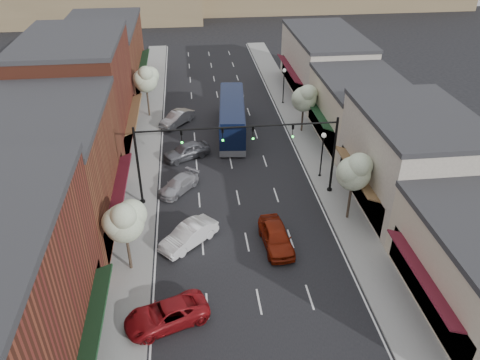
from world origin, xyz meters
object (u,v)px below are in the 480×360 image
object	(u,v)px
lamp_post_far	(284,80)
red_hatchback	(276,237)
tree_right_far	(305,97)
tree_left_near	(124,220)
parked_car_b	(189,235)
signal_mast_right	(306,146)
parked_car_d	(186,151)
coach_bus	(232,116)
tree_right_near	(355,171)
lamp_post_near	(323,148)
parked_car_e	(177,118)
tree_left_far	(146,78)
signal_mast_left	(167,153)
parked_car_a	(166,315)
parked_car_c	(179,185)

from	to	relation	value
lamp_post_far	red_hatchback	size ratio (longest dim) A/B	0.91
tree_right_far	red_hatchback	world-z (taller)	tree_right_far
tree_left_near	parked_car_b	distance (m)	5.78
signal_mast_right	parked_car_d	xyz separation A→B (m)	(-9.82, 7.51, -3.84)
coach_bus	parked_car_b	world-z (taller)	coach_bus
tree_right_near	tree_left_near	distance (m)	17.08
lamp_post_near	parked_car_d	size ratio (longest dim) A/B	0.97
signal_mast_right	tree_right_far	world-z (taller)	signal_mast_right
signal_mast_right	tree_left_near	size ratio (longest dim) A/B	1.44
lamp_post_far	parked_car_e	size ratio (longest dim) A/B	0.98
tree_right_far	tree_left_near	xyz separation A→B (m)	(-16.60, -20.00, 0.23)
tree_left_far	parked_car_d	bearing A→B (deg)	-68.76
lamp_post_near	parked_car_b	distance (m)	14.74
signal_mast_right	parked_car_b	bearing A→B (deg)	-150.13
signal_mast_right	parked_car_b	xyz separation A→B (m)	(-9.88, -5.68, -3.84)
coach_bus	parked_car_d	distance (m)	7.25
signal_mast_left	parked_car_a	size ratio (longest dim) A/B	1.63
signal_mast_left	parked_car_a	bearing A→B (deg)	-90.65
signal_mast_right	tree_right_near	xyz separation A→B (m)	(2.73, -4.05, -0.17)
lamp_post_far	coach_bus	distance (m)	10.21
coach_bus	parked_car_c	xyz separation A→B (m)	(-5.80, -11.00, -1.26)
signal_mast_left	tree_right_far	xyz separation A→B (m)	(13.97, 11.95, -0.63)
parked_car_a	lamp_post_far	bearing A→B (deg)	138.61
tree_right_near	parked_car_d	xyz separation A→B (m)	(-12.55, 11.57, -3.67)
tree_right_far	coach_bus	distance (m)	7.87
parked_car_e	tree_right_near	bearing A→B (deg)	-15.29
parked_car_d	signal_mast_right	bearing A→B (deg)	26.26
signal_mast_left	tree_left_near	world-z (taller)	signal_mast_left
coach_bus	parked_car_a	world-z (taller)	coach_bus
parked_car_a	red_hatchback	bearing A→B (deg)	110.27
tree_left_far	parked_car_d	distance (m)	11.83
tree_left_far	parked_car_b	size ratio (longest dim) A/B	1.30
tree_left_near	red_hatchback	bearing A→B (deg)	7.82
tree_left_near	parked_car_c	xyz separation A→B (m)	(3.26, 9.70, -3.60)
coach_bus	lamp_post_far	bearing A→B (deg)	51.71
tree_right_near	tree_left_far	size ratio (longest dim) A/B	0.97
lamp_post_near	parked_car_e	distance (m)	18.42
coach_bus	parked_car_b	size ratio (longest dim) A/B	2.55
parked_car_d	parked_car_e	bearing A→B (deg)	160.21
parked_car_b	coach_bus	bearing A→B (deg)	122.40
tree_left_near	lamp_post_near	xyz separation A→B (m)	(16.05, 10.56, -1.22)
parked_car_a	parked_car_c	xyz separation A→B (m)	(0.77, 14.70, -0.08)
tree_left_far	parked_car_b	world-z (taller)	tree_left_far
tree_left_near	parked_car_d	bearing A→B (deg)	75.41
tree_left_near	parked_car_d	xyz separation A→B (m)	(4.05, 15.57, -3.44)
parked_car_d	parked_car_b	bearing A→B (deg)	-26.60
tree_left_far	lamp_post_far	world-z (taller)	tree_left_far
parked_car_a	parked_car_c	world-z (taller)	parked_car_a
tree_right_far	parked_car_e	size ratio (longest dim) A/B	1.20
tree_left_near	parked_car_b	xyz separation A→B (m)	(3.99, 2.38, -3.44)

